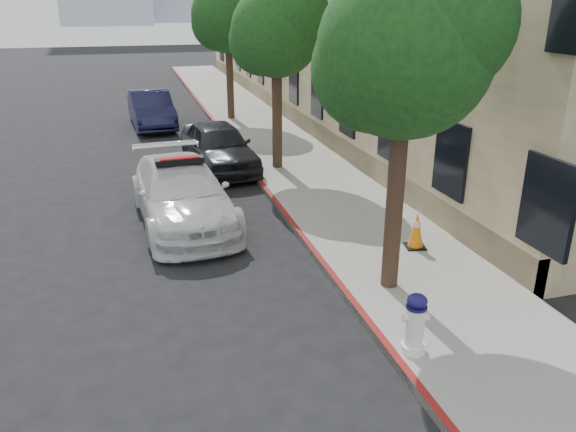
# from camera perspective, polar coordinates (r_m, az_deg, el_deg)

# --- Properties ---
(ground) EXTENTS (120.00, 120.00, 0.00)m
(ground) POSITION_cam_1_polar(r_m,az_deg,el_deg) (11.44, -7.58, -4.86)
(ground) COLOR black
(ground) RESTS_ON ground
(sidewalk) EXTENTS (3.20, 50.00, 0.15)m
(sidewalk) POSITION_cam_1_polar(r_m,az_deg,el_deg) (21.37, -1.98, 7.85)
(sidewalk) COLOR gray
(sidewalk) RESTS_ON ground
(curb_strip) EXTENTS (0.12, 50.00, 0.15)m
(curb_strip) POSITION_cam_1_polar(r_m,az_deg,el_deg) (21.07, -6.09, 7.55)
(curb_strip) COLOR maroon
(curb_strip) RESTS_ON ground
(tree_near) EXTENTS (2.92, 2.82, 5.62)m
(tree_near) POSITION_cam_1_polar(r_m,az_deg,el_deg) (9.25, 12.10, 16.34)
(tree_near) COLOR black
(tree_near) RESTS_ON sidewalk
(tree_mid) EXTENTS (2.77, 2.64, 5.43)m
(tree_mid) POSITION_cam_1_polar(r_m,az_deg,el_deg) (16.76, -1.06, 18.33)
(tree_mid) COLOR black
(tree_mid) RESTS_ON sidewalk
(tree_far) EXTENTS (3.10, 3.00, 5.81)m
(tree_far) POSITION_cam_1_polar(r_m,az_deg,el_deg) (24.58, -6.08, 19.63)
(tree_far) COLOR black
(tree_far) RESTS_ON sidewalk
(police_car) EXTENTS (2.40, 5.16, 1.61)m
(police_car) POSITION_cam_1_polar(r_m,az_deg,el_deg) (13.40, -10.71, 2.28)
(police_car) COLOR silver
(police_car) RESTS_ON ground
(parked_car_mid) EXTENTS (2.21, 4.51, 1.48)m
(parked_car_mid) POSITION_cam_1_polar(r_m,az_deg,el_deg) (17.61, -7.07, 7.05)
(parked_car_mid) COLOR black
(parked_car_mid) RESTS_ON ground
(parked_car_far) EXTENTS (1.87, 4.59, 1.48)m
(parked_car_far) POSITION_cam_1_polar(r_m,az_deg,el_deg) (24.29, -13.72, 10.49)
(parked_car_far) COLOR #161737
(parked_car_far) RESTS_ON ground
(fire_hydrant) EXTENTS (0.39, 0.36, 0.94)m
(fire_hydrant) POSITION_cam_1_polar(r_m,az_deg,el_deg) (8.44, 12.79, -10.63)
(fire_hydrant) COLOR white
(fire_hydrant) RESTS_ON sidewalk
(traffic_cone) EXTENTS (0.48, 0.48, 0.77)m
(traffic_cone) POSITION_cam_1_polar(r_m,az_deg,el_deg) (11.87, 12.92, -1.41)
(traffic_cone) COLOR black
(traffic_cone) RESTS_ON sidewalk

